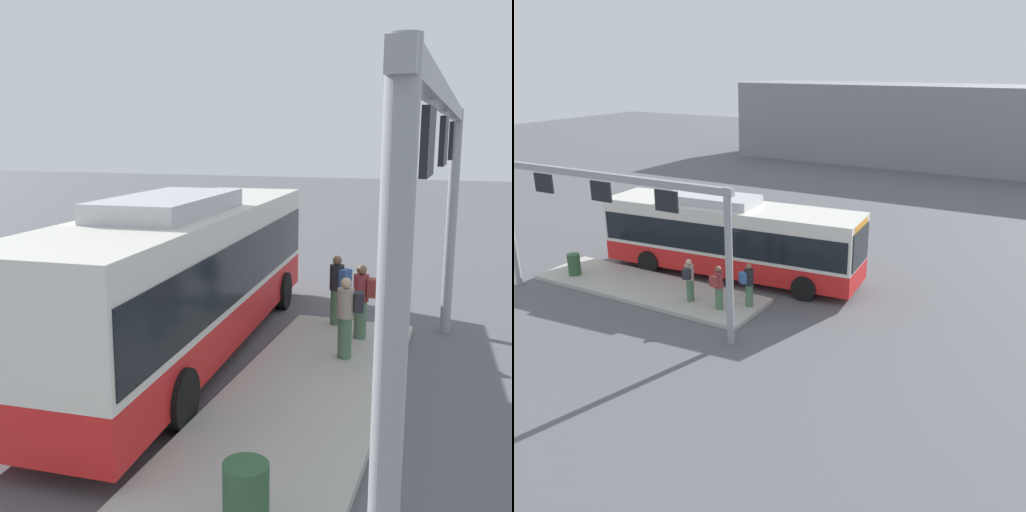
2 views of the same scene
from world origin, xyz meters
TOP-DOWN VIEW (x-y plane):
  - ground_plane at (0.00, 0.00)m, footprint 120.00×120.00m
  - platform_curb at (-2.05, -3.04)m, footprint 10.00×2.80m
  - bus_main at (-0.01, -0.00)m, footprint 11.39×3.41m
  - person_boarding at (2.48, -2.70)m, footprint 0.52×0.60m
  - person_waiting_near at (1.65, -3.44)m, footprint 0.38×0.55m
  - person_waiting_mid at (0.32, -3.37)m, footprint 0.42×0.58m
  - platform_sign_gantry at (-1.90, -5.15)m, footprint 10.78×0.24m
  - trash_bin at (-5.65, -3.49)m, footprint 0.52×0.52m

SIDE VIEW (x-z plane):
  - ground_plane at x=0.00m, z-range 0.00..0.00m
  - platform_curb at x=-2.05m, z-range 0.00..0.16m
  - trash_bin at x=-5.65m, z-range 0.16..1.06m
  - person_boarding at x=2.48m, z-range 0.22..1.89m
  - person_waiting_near at x=1.65m, z-range 0.22..1.89m
  - person_waiting_mid at x=0.32m, z-range 0.22..1.89m
  - bus_main at x=-0.01m, z-range 0.08..3.54m
  - platform_sign_gantry at x=-1.90m, z-range 1.23..6.43m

